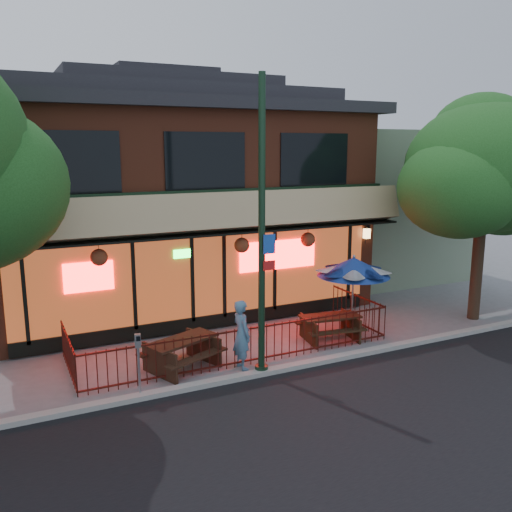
# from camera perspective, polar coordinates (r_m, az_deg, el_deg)

# --- Properties ---
(ground) EXTENTS (80.00, 80.00, 0.00)m
(ground) POSITION_cam_1_polar(r_m,az_deg,el_deg) (13.76, -0.18, -11.63)
(ground) COLOR gray
(ground) RESTS_ON ground
(asphalt_street) EXTENTS (80.00, 11.00, 0.00)m
(asphalt_street) POSITION_cam_1_polar(r_m,az_deg,el_deg) (9.40, 17.39, -24.17)
(asphalt_street) COLOR black
(asphalt_street) RESTS_ON ground
(curb) EXTENTS (80.00, 0.25, 0.12)m
(curb) POSITION_cam_1_polar(r_m,az_deg,el_deg) (13.33, 0.77, -12.15)
(curb) COLOR #999993
(curb) RESTS_ON ground
(restaurant_building) EXTENTS (12.96, 9.49, 8.05)m
(restaurant_building) POSITION_cam_1_polar(r_m,az_deg,el_deg) (19.36, -9.38, 7.54)
(restaurant_building) COLOR brown
(restaurant_building) RESTS_ON ground
(neighbor_building) EXTENTS (6.00, 7.00, 6.00)m
(neighbor_building) POSITION_cam_1_polar(r_m,az_deg,el_deg) (24.09, 11.36, 5.53)
(neighbor_building) COLOR slate
(neighbor_building) RESTS_ON ground
(patio_fence) EXTENTS (8.44, 2.62, 1.00)m
(patio_fence) POSITION_cam_1_polar(r_m,az_deg,el_deg) (13.96, -1.08, -8.52)
(patio_fence) COLOR #3D120D
(patio_fence) RESTS_ON ground
(street_light) EXTENTS (0.43, 0.32, 7.00)m
(street_light) POSITION_cam_1_polar(r_m,az_deg,el_deg) (12.50, 0.62, 1.10)
(street_light) COLOR black
(street_light) RESTS_ON ground
(street_tree_right) EXTENTS (4.80, 4.80, 7.02)m
(street_tree_right) POSITION_cam_1_polar(r_m,az_deg,el_deg) (18.07, 22.93, 9.18)
(street_tree_right) COLOR #372A1B
(street_tree_right) RESTS_ON ground
(picnic_table_left) EXTENTS (2.17, 1.94, 0.77)m
(picnic_table_left) POSITION_cam_1_polar(r_m,az_deg,el_deg) (13.62, -7.77, -9.71)
(picnic_table_left) COLOR #351F13
(picnic_table_left) RESTS_ON ground
(picnic_table_right) EXTENTS (1.86, 1.53, 0.72)m
(picnic_table_right) POSITION_cam_1_polar(r_m,az_deg,el_deg) (15.57, 7.79, -7.09)
(picnic_table_right) COLOR #322011
(picnic_table_right) RESTS_ON ground
(patio_umbrella) EXTENTS (2.08, 2.08, 2.38)m
(patio_umbrella) POSITION_cam_1_polar(r_m,az_deg,el_deg) (15.70, 10.23, -1.12)
(patio_umbrella) COLOR gray
(patio_umbrella) RESTS_ON ground
(pedestrian) EXTENTS (0.46, 0.66, 1.74)m
(pedestrian) POSITION_cam_1_polar(r_m,az_deg,el_deg) (13.41, -1.52, -8.26)
(pedestrian) COLOR teal
(pedestrian) RESTS_ON ground
(parking_meter_near) EXTENTS (0.15, 0.13, 1.46)m
(parking_meter_near) POSITION_cam_1_polar(r_m,az_deg,el_deg) (12.13, -12.28, -10.14)
(parking_meter_near) COLOR #97989F
(parking_meter_near) RESTS_ON ground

